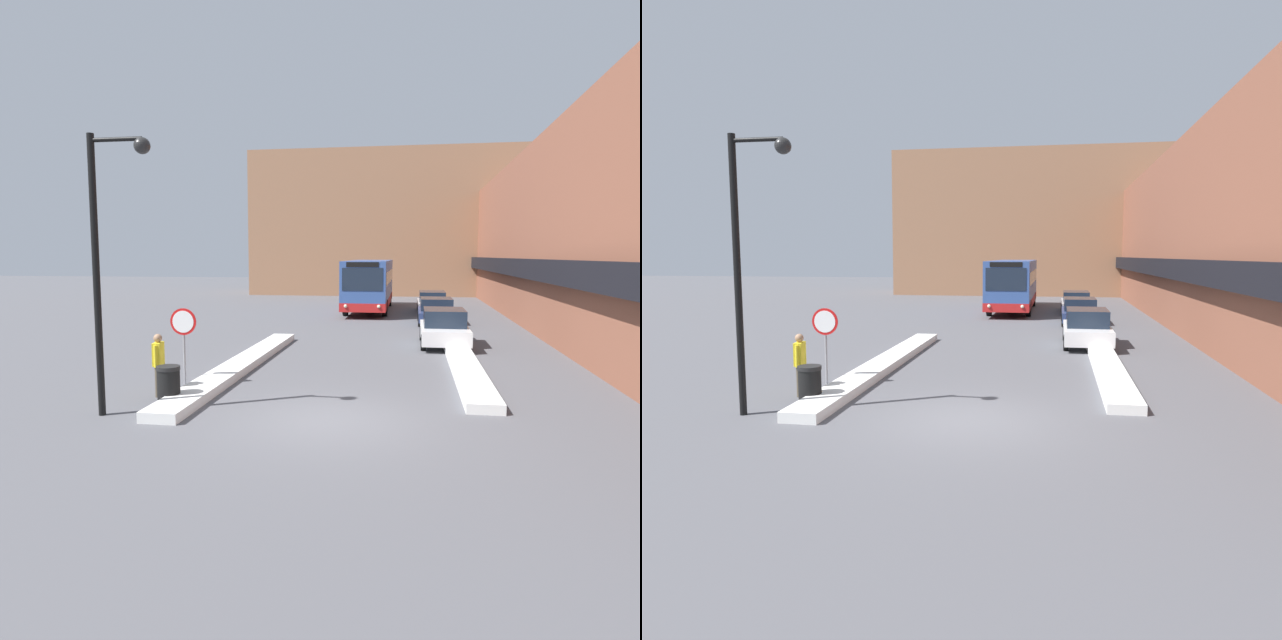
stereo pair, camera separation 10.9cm
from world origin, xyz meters
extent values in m
plane|color=#515156|center=(0.00, 0.00, 0.00)|extent=(160.00, 160.00, 0.00)
cube|color=brown|center=(10.00, 24.00, 4.56)|extent=(5.00, 60.00, 9.12)
cube|color=black|center=(7.25, 24.00, 3.05)|extent=(0.50, 60.00, 0.90)
cube|color=#996B4C|center=(0.00, 42.88, 6.56)|extent=(26.00, 8.00, 13.13)
cube|color=silver|center=(-3.60, 5.46, 0.13)|extent=(0.90, 12.76, 0.25)
cube|color=silver|center=(3.60, 6.87, 0.13)|extent=(0.90, 11.79, 0.25)
cube|color=#335193|center=(-0.88, 25.59, 1.88)|extent=(2.63, 11.40, 2.89)
cube|color=red|center=(-0.88, 25.59, 0.69)|extent=(2.65, 11.42, 0.51)
cube|color=#192333|center=(-0.88, 25.59, 2.28)|extent=(2.65, 10.49, 0.79)
cube|color=#192333|center=(-0.88, 19.88, 2.31)|extent=(2.31, 0.03, 1.30)
cube|color=black|center=(-0.88, 19.88, 3.14)|extent=(1.84, 0.03, 0.28)
sphere|color=#F2EAC6|center=(-1.82, 19.87, 0.79)|extent=(0.20, 0.20, 0.20)
sphere|color=#F2EAC6|center=(0.07, 19.87, 0.79)|extent=(0.20, 0.20, 0.20)
cylinder|color=black|center=(-2.07, 22.06, 0.51)|extent=(0.28, 1.03, 1.03)
cylinder|color=black|center=(0.32, 22.06, 0.51)|extent=(0.28, 1.03, 1.03)
cylinder|color=black|center=(-2.07, 29.13, 0.51)|extent=(0.28, 1.03, 1.03)
cylinder|color=black|center=(0.32, 29.13, 0.51)|extent=(0.28, 1.03, 1.03)
cube|color=silver|center=(3.20, 11.23, 0.54)|extent=(1.85, 4.27, 0.57)
cube|color=#192333|center=(3.20, 11.34, 1.16)|extent=(1.63, 2.35, 0.67)
cylinder|color=black|center=(4.05, 9.91, 0.31)|extent=(0.20, 0.63, 0.63)
cylinder|color=black|center=(2.35, 9.91, 0.31)|extent=(0.20, 0.63, 0.63)
cylinder|color=black|center=(4.05, 12.56, 0.31)|extent=(0.20, 0.63, 0.63)
cylinder|color=black|center=(2.35, 12.56, 0.31)|extent=(0.20, 0.63, 0.63)
cube|color=navy|center=(3.20, 18.71, 0.51)|extent=(1.88, 4.24, 0.51)
cube|color=#192333|center=(3.20, 18.82, 1.08)|extent=(1.65, 2.33, 0.63)
cylinder|color=black|center=(4.06, 17.40, 0.32)|extent=(0.20, 0.64, 0.64)
cylinder|color=black|center=(2.34, 17.40, 0.32)|extent=(0.20, 0.64, 0.64)
cylinder|color=black|center=(4.06, 20.03, 0.32)|extent=(0.20, 0.64, 0.64)
cylinder|color=black|center=(2.34, 20.03, 0.32)|extent=(0.20, 0.64, 0.64)
cube|color=#B7B7BC|center=(3.20, 24.95, 0.50)|extent=(1.82, 4.76, 0.49)
cube|color=#192333|center=(3.20, 25.07, 1.05)|extent=(1.60, 2.62, 0.61)
cylinder|color=black|center=(4.03, 23.47, 0.32)|extent=(0.20, 0.63, 0.63)
cylinder|color=black|center=(2.37, 23.47, 0.32)|extent=(0.20, 0.63, 0.63)
cylinder|color=black|center=(4.03, 26.42, 0.32)|extent=(0.20, 0.63, 0.63)
cylinder|color=black|center=(2.37, 26.42, 0.32)|extent=(0.20, 0.63, 0.63)
cylinder|color=gray|center=(-4.48, 2.86, 1.10)|extent=(0.07, 0.07, 2.19)
cylinder|color=red|center=(-4.48, 2.84, 1.81)|extent=(0.76, 0.03, 0.76)
cylinder|color=white|center=(-4.48, 2.83, 1.81)|extent=(0.62, 0.01, 0.62)
cylinder|color=black|center=(-5.16, -0.39, 3.16)|extent=(0.16, 0.16, 6.33)
cylinder|color=black|center=(-4.56, -0.39, 6.18)|extent=(1.20, 0.10, 0.10)
sphere|color=black|center=(-3.96, -0.39, 6.03)|extent=(0.36, 0.36, 0.36)
cylinder|color=brown|center=(-4.66, 1.67, 0.41)|extent=(0.12, 0.12, 0.81)
cylinder|color=brown|center=(-4.62, 1.38, 0.41)|extent=(0.12, 0.12, 0.81)
cube|color=yellow|center=(-4.64, 1.52, 1.11)|extent=(0.26, 0.46, 0.61)
sphere|color=#9E7556|center=(-4.64, 1.52, 1.53)|extent=(0.22, 0.22, 0.22)
cylinder|color=yellow|center=(-4.67, 1.74, 1.08)|extent=(0.09, 0.09, 0.57)
cylinder|color=yellow|center=(-4.61, 1.31, 1.08)|extent=(0.09, 0.09, 0.57)
cylinder|color=black|center=(-4.06, 0.81, 0.42)|extent=(0.56, 0.56, 0.85)
cylinder|color=black|center=(-4.06, 0.81, 0.90)|extent=(0.59, 0.59, 0.10)
camera|label=1|loc=(1.83, -12.27, 3.67)|focal=32.00mm
camera|label=2|loc=(1.94, -12.25, 3.67)|focal=32.00mm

